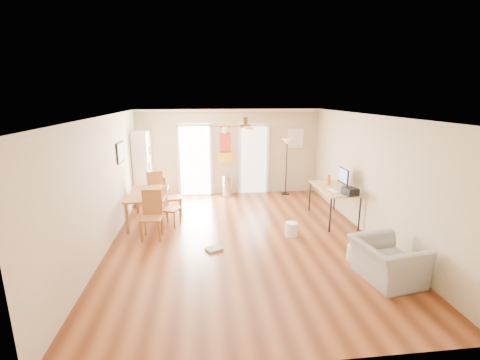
{
  "coord_description": "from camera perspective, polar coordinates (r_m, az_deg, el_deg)",
  "views": [
    {
      "loc": [
        -0.82,
        -6.6,
        2.98
      ],
      "look_at": [
        0.0,
        0.6,
        1.15
      ],
      "focal_mm": 24.99,
      "sensor_mm": 36.0,
      "label": 1
    }
  ],
  "objects": [
    {
      "name": "floor",
      "position": [
        7.28,
        0.54,
        -9.97
      ],
      "size": [
        7.0,
        7.0,
        0.0
      ],
      "primitive_type": "plane",
      "color": "brown",
      "rests_on": "ground"
    },
    {
      "name": "ceiling",
      "position": [
        6.66,
        0.59,
        10.91
      ],
      "size": [
        5.5,
        7.0,
        0.0
      ],
      "primitive_type": null,
      "color": "silver",
      "rests_on": "floor"
    },
    {
      "name": "wall_back",
      "position": [
        10.27,
        -1.84,
        4.75
      ],
      "size": [
        5.5,
        0.04,
        2.6
      ],
      "primitive_type": null,
      "color": "beige",
      "rests_on": "floor"
    },
    {
      "name": "wall_front",
      "position": [
        3.62,
        7.58,
        -13.61
      ],
      "size": [
        5.5,
        0.04,
        2.6
      ],
      "primitive_type": null,
      "color": "beige",
      "rests_on": "floor"
    },
    {
      "name": "wall_left",
      "position": [
        7.08,
        -22.13,
        -0.62
      ],
      "size": [
        0.04,
        7.0,
        2.6
      ],
      "primitive_type": null,
      "color": "beige",
      "rests_on": "floor"
    },
    {
      "name": "wall_right",
      "position": [
        7.69,
        21.37,
        0.56
      ],
      "size": [
        0.04,
        7.0,
        2.6
      ],
      "primitive_type": null,
      "color": "beige",
      "rests_on": "floor"
    },
    {
      "name": "crown_molding",
      "position": [
        6.66,
        0.59,
        10.57
      ],
      "size": [
        5.5,
        7.0,
        0.08
      ],
      "primitive_type": null,
      "color": "white",
      "rests_on": "wall_back"
    },
    {
      "name": "kitchen_doorway",
      "position": [
        10.27,
        -7.68,
        3.21
      ],
      "size": [
        0.9,
        0.1,
        2.1
      ],
      "primitive_type": null,
      "color": "white",
      "rests_on": "wall_back"
    },
    {
      "name": "bathroom_doorway",
      "position": [
        10.38,
        2.32,
        3.45
      ],
      "size": [
        0.8,
        0.1,
        2.1
      ],
      "primitive_type": null,
      "color": "white",
      "rests_on": "wall_back"
    },
    {
      "name": "wall_decal",
      "position": [
        10.2,
        -2.54,
        6.1
      ],
      "size": [
        0.46,
        0.03,
        1.1
      ],
      "primitive_type": "cube",
      "color": "red",
      "rests_on": "wall_back"
    },
    {
      "name": "ac_grille",
      "position": [
        10.55,
        9.42,
        7.01
      ],
      "size": [
        0.5,
        0.04,
        0.6
      ],
      "primitive_type": "cube",
      "color": "white",
      "rests_on": "wall_back"
    },
    {
      "name": "framed_poster",
      "position": [
        8.32,
        -19.72,
        4.5
      ],
      "size": [
        0.04,
        0.66,
        0.48
      ],
      "primitive_type": "cube",
      "color": "black",
      "rests_on": "wall_left"
    },
    {
      "name": "ceiling_fan",
      "position": [
        6.37,
        0.93,
        9.23
      ],
      "size": [
        1.24,
        1.24,
        0.2
      ],
      "primitive_type": null,
      "color": "#593819",
      "rests_on": "ceiling"
    },
    {
      "name": "bookshelf",
      "position": [
        9.98,
        -16.23,
        2.21
      ],
      "size": [
        0.55,
        0.96,
        2.02
      ],
      "primitive_type": null,
      "rotation": [
        0.0,
        0.0,
        -0.17
      ],
      "color": "white",
      "rests_on": "floor"
    },
    {
      "name": "dining_table",
      "position": [
        8.38,
        -15.34,
        -4.51
      ],
      "size": [
        0.9,
        1.48,
        0.73
      ],
      "primitive_type": null,
      "rotation": [
        0.0,
        0.0,
        0.01
      ],
      "color": "olive",
      "rests_on": "floor"
    },
    {
      "name": "dining_chair_right_a",
      "position": [
        8.65,
        -11.41,
        -2.66
      ],
      "size": [
        0.48,
        0.48,
        1.03
      ],
      "primitive_type": null,
      "rotation": [
        0.0,
        0.0,
        1.72
      ],
      "color": "#945E30",
      "rests_on": "floor"
    },
    {
      "name": "dining_chair_right_b",
      "position": [
        7.97,
        -11.81,
        -4.54
      ],
      "size": [
        0.49,
        0.49,
        0.93
      ],
      "primitive_type": null,
      "rotation": [
        0.0,
        0.0,
        1.23
      ],
      "color": "#A06B33",
      "rests_on": "floor"
    },
    {
      "name": "dining_chair_near",
      "position": [
        7.34,
        -14.9,
        -5.94
      ],
      "size": [
        0.44,
        0.44,
        1.03
      ],
      "primitive_type": null,
      "rotation": [
        0.0,
        0.0,
        -0.04
      ],
      "color": "#9F6733",
      "rests_on": "floor"
    },
    {
      "name": "dining_chair_far",
      "position": [
        9.42,
        -14.45,
        -1.45
      ],
      "size": [
        0.54,
        0.54,
        1.03
      ],
      "primitive_type": null,
      "rotation": [
        0.0,
        0.0,
        3.48
      ],
      "color": "#965D30",
      "rests_on": "floor"
    },
    {
      "name": "trash_can",
      "position": [
        10.17,
        -2.19,
        -0.99
      ],
      "size": [
        0.3,
        0.3,
        0.64
      ],
      "primitive_type": "cylinder",
      "rotation": [
        0.0,
        0.0,
        0.0
      ],
      "color": "silver",
      "rests_on": "floor"
    },
    {
      "name": "torchiere_lamp",
      "position": [
        10.33,
        7.92,
        2.22
      ],
      "size": [
        0.37,
        0.37,
        1.73
      ],
      "primitive_type": null,
      "rotation": [
        0.0,
        0.0,
        -0.16
      ],
      "color": "black",
      "rests_on": "floor"
    },
    {
      "name": "computer_desk",
      "position": [
        8.5,
        15.55,
        -3.96
      ],
      "size": [
        0.76,
        1.53,
        0.82
      ],
      "primitive_type": null,
      "color": "tan",
      "rests_on": "floor"
    },
    {
      "name": "imac",
      "position": [
        8.26,
        17.16,
        0.2
      ],
      "size": [
        0.13,
        0.55,
        0.51
      ],
      "primitive_type": null,
      "rotation": [
        0.0,
        0.0,
        0.1
      ],
      "color": "black",
      "rests_on": "computer_desk"
    },
    {
      "name": "keyboard",
      "position": [
        8.11,
        15.64,
        -1.77
      ],
      "size": [
        0.19,
        0.37,
        0.01
      ],
      "primitive_type": "cube",
      "rotation": [
        0.0,
        0.0,
        0.2
      ],
      "color": "white",
      "rests_on": "computer_desk"
    },
    {
      "name": "printer",
      "position": [
        7.88,
        18.29,
        -1.85
      ],
      "size": [
        0.33,
        0.36,
        0.16
      ],
      "primitive_type": "cube",
      "rotation": [
        0.0,
        0.0,
        0.2
      ],
      "color": "black",
      "rests_on": "computer_desk"
    },
    {
      "name": "orange_bottle",
      "position": [
        8.62,
        14.91,
        0.06
      ],
      "size": [
        0.1,
        0.1,
        0.26
      ],
      "primitive_type": "cylinder",
      "rotation": [
        0.0,
        0.0,
        0.12
      ],
      "color": "#E45B14",
      "rests_on": "computer_desk"
    },
    {
      "name": "wastebasket_a",
      "position": [
        7.44,
        8.73,
        -8.33
      ],
      "size": [
        0.33,
        0.33,
        0.3
      ],
      "primitive_type": "cylinder",
      "rotation": [
        0.0,
        0.0,
        0.33
      ],
      "color": "white",
      "rests_on": "floor"
    },
    {
      "name": "wastebasket_b",
      "position": [
        6.69,
        18.83,
        -11.71
      ],
      "size": [
        0.26,
        0.26,
        0.29
      ],
      "primitive_type": "cylinder",
      "rotation": [
        0.0,
        0.0,
        -0.05
      ],
      "color": "silver",
      "rests_on": "floor"
    },
    {
      "name": "floor_cloth",
      "position": [
        6.79,
        -4.48,
        -11.67
      ],
      "size": [
        0.38,
        0.35,
        0.04
      ],
      "primitive_type": "cube",
      "rotation": [
        0.0,
        0.0,
        0.49
      ],
      "color": "#979692",
      "rests_on": "floor"
    },
    {
      "name": "armchair",
      "position": [
        6.15,
        23.76,
        -12.55
      ],
      "size": [
        1.06,
        1.17,
        0.67
      ],
      "primitive_type": "imported",
      "rotation": [
        0.0,
        0.0,
        1.73
      ],
      "color": "gray",
      "rests_on": "floor"
    }
  ]
}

